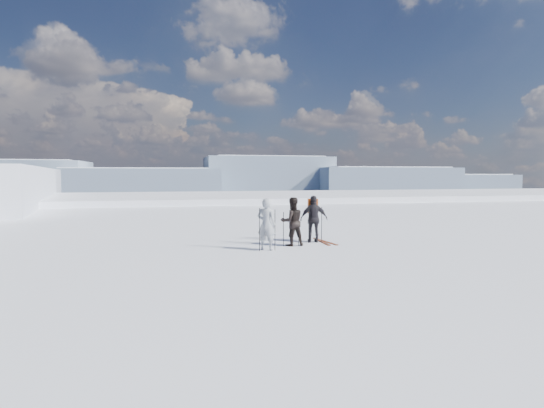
{
  "coord_description": "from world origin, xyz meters",
  "views": [
    {
      "loc": [
        -5.46,
        -10.77,
        2.43
      ],
      "look_at": [
        -2.27,
        3.0,
        1.44
      ],
      "focal_mm": 28.0,
      "sensor_mm": 36.0,
      "label": 1
    }
  ],
  "objects_px": {
    "skier_pack": "(314,219)",
    "skier_dark": "(292,222)",
    "skier_grey": "(266,224)",
    "skis_loose": "(323,241)"
  },
  "relations": [
    {
      "from": "skier_grey",
      "to": "skier_pack",
      "type": "distance_m",
      "value": 2.32
    },
    {
      "from": "skier_grey",
      "to": "skis_loose",
      "type": "relative_size",
      "value": 0.98
    },
    {
      "from": "skier_grey",
      "to": "skier_dark",
      "type": "distance_m",
      "value": 1.21
    },
    {
      "from": "skis_loose",
      "to": "skier_grey",
      "type": "bearing_deg",
      "value": -153.82
    },
    {
      "from": "skier_grey",
      "to": "skier_dark",
      "type": "height_order",
      "value": "skier_grey"
    },
    {
      "from": "skier_grey",
      "to": "skis_loose",
      "type": "distance_m",
      "value": 2.75
    },
    {
      "from": "skier_pack",
      "to": "skis_loose",
      "type": "bearing_deg",
      "value": -174.78
    },
    {
      "from": "skier_pack",
      "to": "skier_dark",
      "type": "bearing_deg",
      "value": 38.74
    },
    {
      "from": "skier_dark",
      "to": "skier_pack",
      "type": "height_order",
      "value": "skier_pack"
    },
    {
      "from": "skier_grey",
      "to": "skis_loose",
      "type": "height_order",
      "value": "skier_grey"
    }
  ]
}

